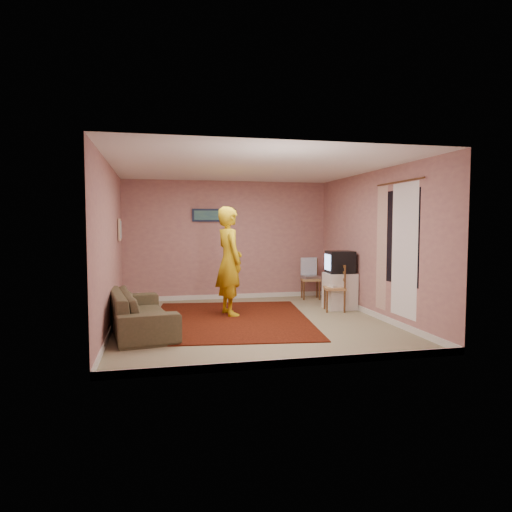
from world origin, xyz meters
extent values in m
plane|color=gray|center=(0.00, 0.00, 0.00)|extent=(5.00, 5.00, 0.00)
cube|color=tan|center=(0.00, 2.50, 1.30)|extent=(4.50, 0.02, 2.60)
cube|color=tan|center=(0.00, -2.50, 1.30)|extent=(4.50, 0.02, 2.60)
cube|color=tan|center=(-2.25, 0.00, 1.30)|extent=(0.02, 5.00, 2.60)
cube|color=tan|center=(2.25, 0.00, 1.30)|extent=(0.02, 5.00, 2.60)
cube|color=white|center=(0.00, 0.00, 2.60)|extent=(4.50, 5.00, 0.02)
cube|color=silver|center=(0.00, 2.49, 0.05)|extent=(4.50, 0.02, 0.10)
cube|color=silver|center=(0.00, -2.49, 0.05)|extent=(4.50, 0.02, 0.10)
cube|color=silver|center=(-2.24, 0.00, 0.05)|extent=(0.02, 5.00, 0.10)
cube|color=silver|center=(2.24, 0.00, 0.05)|extent=(0.02, 5.00, 0.10)
cube|color=black|center=(2.24, -0.90, 1.45)|extent=(0.01, 1.10, 1.50)
cube|color=white|center=(2.23, -1.05, 1.25)|extent=(0.01, 0.75, 2.10)
cube|color=beige|center=(2.21, -0.35, 1.25)|extent=(0.01, 0.35, 2.10)
cylinder|color=brown|center=(2.20, -0.90, 2.32)|extent=(0.02, 1.40, 0.02)
cube|color=#151F3C|center=(-0.30, 2.47, 1.85)|extent=(0.95, 0.03, 0.28)
cube|color=#2A5677|center=(-0.30, 2.45, 1.85)|extent=(0.86, 0.01, 0.20)
cube|color=beige|center=(-2.22, 1.60, 1.55)|extent=(0.03, 0.38, 0.42)
cube|color=#B2BFC2|center=(-2.20, 1.60, 1.55)|extent=(0.01, 0.30, 0.34)
cube|color=black|center=(-0.30, 0.25, 0.01)|extent=(3.06, 3.64, 0.02)
cube|color=silver|center=(1.95, 0.80, 0.35)|extent=(0.55, 0.50, 0.71)
cube|color=black|center=(1.95, 0.80, 0.92)|extent=(0.52, 0.48, 0.43)
cube|color=#8CB2F2|center=(1.70, 0.82, 0.92)|extent=(0.04, 0.36, 0.30)
cube|color=tan|center=(1.79, 2.07, 0.43)|extent=(0.46, 0.45, 0.05)
cube|color=brown|center=(1.79, 2.07, 0.66)|extent=(0.40, 0.11, 0.46)
cube|color=#A8A9AD|center=(1.79, 2.07, 0.49)|extent=(0.40, 0.32, 0.06)
cube|color=#7C9BCB|center=(1.79, 2.20, 0.72)|extent=(0.37, 0.05, 0.39)
cube|color=tan|center=(1.77, 0.62, 0.43)|extent=(0.47, 0.48, 0.05)
cube|color=brown|center=(1.77, 0.62, 0.67)|extent=(0.13, 0.40, 0.46)
cube|color=silver|center=(1.77, 0.62, 0.48)|extent=(0.24, 0.20, 0.04)
imported|color=brown|center=(-1.80, -0.27, 0.32)|extent=(1.17, 2.26, 0.63)
imported|color=gold|center=(-0.26, 0.65, 0.98)|extent=(0.61, 0.80, 1.97)
camera|label=1|loc=(-1.55, -7.47, 1.66)|focal=32.00mm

